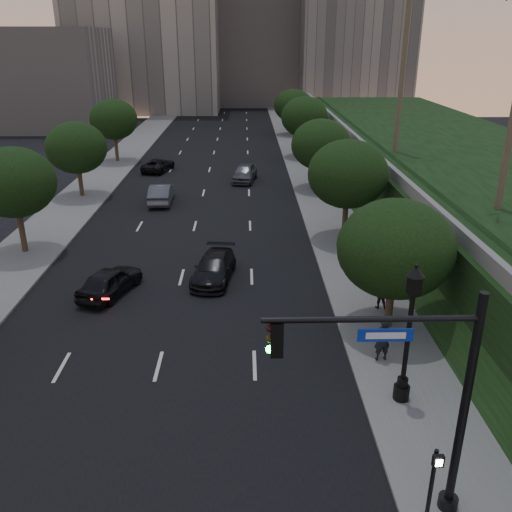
{
  "coord_description": "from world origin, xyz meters",
  "views": [
    {
      "loc": [
        3.66,
        -14.2,
        12.71
      ],
      "look_at": [
        4.13,
        8.29,
        3.6
      ],
      "focal_mm": 38.0,
      "sensor_mm": 36.0,
      "label": 1
    }
  ],
  "objects_px": {
    "pedestrian_c": "(363,248)",
    "sedan_far_left": "(158,165)",
    "traffic_signal_mast": "(424,407)",
    "pedestrian_a": "(382,340)",
    "sedan_mid_left": "(161,193)",
    "sedan_near_left": "(110,281)",
    "sedan_far_right": "(245,173)",
    "sedan_near_right": "(214,268)",
    "street_lamp": "(408,341)",
    "pedestrian_b": "(380,294)"
  },
  "relations": [
    {
      "from": "sedan_far_left",
      "to": "sedan_near_right",
      "type": "bearing_deg",
      "value": 119.67
    },
    {
      "from": "sedan_near_left",
      "to": "sedan_mid_left",
      "type": "relative_size",
      "value": 0.91
    },
    {
      "from": "street_lamp",
      "to": "sedan_near_left",
      "type": "relative_size",
      "value": 1.27
    },
    {
      "from": "sedan_near_right",
      "to": "sedan_far_right",
      "type": "xyz_separation_m",
      "value": [
        1.76,
        22.52,
        0.11
      ]
    },
    {
      "from": "traffic_signal_mast",
      "to": "sedan_far_left",
      "type": "xyz_separation_m",
      "value": [
        -13.5,
        43.07,
        -3.03
      ]
    },
    {
      "from": "sedan_far_right",
      "to": "pedestrian_b",
      "type": "distance_m",
      "value": 27.23
    },
    {
      "from": "traffic_signal_mast",
      "to": "sedan_far_right",
      "type": "height_order",
      "value": "traffic_signal_mast"
    },
    {
      "from": "sedan_near_left",
      "to": "pedestrian_b",
      "type": "xyz_separation_m",
      "value": [
        13.85,
        -2.12,
        0.17
      ]
    },
    {
      "from": "sedan_far_left",
      "to": "pedestrian_b",
      "type": "distance_m",
      "value": 34.38
    },
    {
      "from": "sedan_mid_left",
      "to": "sedan_near_right",
      "type": "bearing_deg",
      "value": 106.87
    },
    {
      "from": "sedan_near_left",
      "to": "pedestrian_c",
      "type": "distance_m",
      "value": 14.82
    },
    {
      "from": "sedan_mid_left",
      "to": "pedestrian_b",
      "type": "height_order",
      "value": "pedestrian_b"
    },
    {
      "from": "sedan_far_left",
      "to": "pedestrian_b",
      "type": "bearing_deg",
      "value": 131.77
    },
    {
      "from": "pedestrian_c",
      "to": "sedan_mid_left",
      "type": "bearing_deg",
      "value": -73.96
    },
    {
      "from": "street_lamp",
      "to": "pedestrian_c",
      "type": "distance_m",
      "value": 13.69
    },
    {
      "from": "sedan_near_right",
      "to": "street_lamp",
      "type": "bearing_deg",
      "value": -47.77
    },
    {
      "from": "street_lamp",
      "to": "pedestrian_a",
      "type": "distance_m",
      "value": 3.07
    },
    {
      "from": "sedan_far_left",
      "to": "pedestrian_c",
      "type": "distance_m",
      "value": 29.22
    },
    {
      "from": "sedan_mid_left",
      "to": "sedan_far_left",
      "type": "bearing_deg",
      "value": -81.92
    },
    {
      "from": "pedestrian_a",
      "to": "sedan_near_right",
      "type": "bearing_deg",
      "value": -58.02
    },
    {
      "from": "traffic_signal_mast",
      "to": "pedestrian_a",
      "type": "xyz_separation_m",
      "value": [
        0.96,
        7.7,
        -2.57
      ]
    },
    {
      "from": "sedan_far_right",
      "to": "pedestrian_b",
      "type": "xyz_separation_m",
      "value": [
        6.7,
        -26.39,
        0.1
      ]
    },
    {
      "from": "traffic_signal_mast",
      "to": "pedestrian_a",
      "type": "bearing_deg",
      "value": 82.88
    },
    {
      "from": "traffic_signal_mast",
      "to": "pedestrian_a",
      "type": "height_order",
      "value": "traffic_signal_mast"
    },
    {
      "from": "sedan_far_right",
      "to": "pedestrian_a",
      "type": "bearing_deg",
      "value": -69.63
    },
    {
      "from": "pedestrian_a",
      "to": "pedestrian_b",
      "type": "xyz_separation_m",
      "value": [
        1.04,
        4.69,
        -0.18
      ]
    },
    {
      "from": "street_lamp",
      "to": "sedan_mid_left",
      "type": "relative_size",
      "value": 1.16
    },
    {
      "from": "street_lamp",
      "to": "sedan_mid_left",
      "type": "bearing_deg",
      "value": 115.45
    },
    {
      "from": "pedestrian_a",
      "to": "sedan_far_left",
      "type": "bearing_deg",
      "value": -76.7
    },
    {
      "from": "sedan_far_left",
      "to": "pedestrian_a",
      "type": "distance_m",
      "value": 38.22
    },
    {
      "from": "sedan_near_right",
      "to": "sedan_near_left",
      "type": "bearing_deg",
      "value": -153.7
    },
    {
      "from": "sedan_mid_left",
      "to": "pedestrian_c",
      "type": "xyz_separation_m",
      "value": [
        13.98,
        -13.1,
        0.14
      ]
    },
    {
      "from": "sedan_near_left",
      "to": "sedan_far_right",
      "type": "xyz_separation_m",
      "value": [
        7.15,
        24.27,
        0.06
      ]
    },
    {
      "from": "sedan_near_left",
      "to": "pedestrian_c",
      "type": "bearing_deg",
      "value": -144.87
    },
    {
      "from": "sedan_near_left",
      "to": "sedan_far_right",
      "type": "bearing_deg",
      "value": -87.15
    },
    {
      "from": "sedan_mid_left",
      "to": "sedan_far_left",
      "type": "height_order",
      "value": "sedan_mid_left"
    },
    {
      "from": "street_lamp",
      "to": "sedan_near_right",
      "type": "bearing_deg",
      "value": 123.97
    },
    {
      "from": "street_lamp",
      "to": "sedan_far_right",
      "type": "distance_m",
      "value": 34.29
    },
    {
      "from": "sedan_near_left",
      "to": "pedestrian_b",
      "type": "relative_size",
      "value": 2.87
    },
    {
      "from": "sedan_near_left",
      "to": "pedestrian_a",
      "type": "distance_m",
      "value": 14.51
    },
    {
      "from": "sedan_near_right",
      "to": "sedan_mid_left",
      "type": "bearing_deg",
      "value": 116.63
    },
    {
      "from": "sedan_near_left",
      "to": "pedestrian_a",
      "type": "relative_size",
      "value": 2.32
    },
    {
      "from": "sedan_near_right",
      "to": "pedestrian_b",
      "type": "relative_size",
      "value": 3.17
    },
    {
      "from": "street_lamp",
      "to": "pedestrian_c",
      "type": "relative_size",
      "value": 3.59
    },
    {
      "from": "sedan_near_right",
      "to": "pedestrian_c",
      "type": "relative_size",
      "value": 3.11
    },
    {
      "from": "pedestrian_c",
      "to": "sedan_far_left",
      "type": "bearing_deg",
      "value": -87.83
    },
    {
      "from": "sedan_near_left",
      "to": "sedan_far_left",
      "type": "height_order",
      "value": "sedan_near_left"
    },
    {
      "from": "sedan_near_right",
      "to": "sedan_far_right",
      "type": "relative_size",
      "value": 1.02
    },
    {
      "from": "sedan_near_left",
      "to": "sedan_mid_left",
      "type": "height_order",
      "value": "sedan_mid_left"
    },
    {
      "from": "traffic_signal_mast",
      "to": "street_lamp",
      "type": "bearing_deg",
      "value": 77.67
    }
  ]
}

